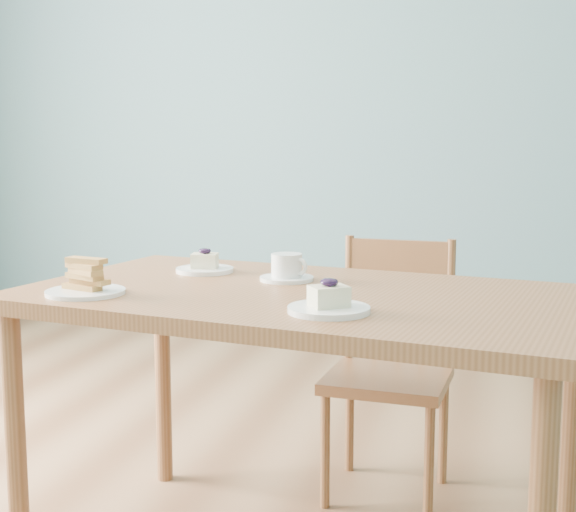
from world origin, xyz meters
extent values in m
cube|color=slate|center=(0.00, 2.50, 1.35)|extent=(5.00, 0.01, 2.70)
cube|color=brown|center=(0.24, -0.01, 0.73)|extent=(1.50, 1.01, 0.04)
cylinder|color=brown|center=(-0.44, -0.25, 0.35)|extent=(0.05, 0.05, 0.71)
cylinder|color=brown|center=(-0.33, 0.42, 0.35)|extent=(0.05, 0.05, 0.71)
cylinder|color=brown|center=(0.93, 0.22, 0.35)|extent=(0.05, 0.05, 0.71)
cube|color=brown|center=(0.40, 0.50, 0.38)|extent=(0.39, 0.38, 0.04)
cylinder|color=brown|center=(0.23, 0.36, 0.18)|extent=(0.03, 0.03, 0.36)
cylinder|color=brown|center=(0.55, 0.34, 0.18)|extent=(0.03, 0.03, 0.36)
cylinder|color=brown|center=(0.25, 0.66, 0.18)|extent=(0.03, 0.03, 0.36)
cylinder|color=brown|center=(0.57, 0.63, 0.18)|extent=(0.03, 0.03, 0.36)
cylinder|color=brown|center=(0.24, 0.67, 0.60)|extent=(0.03, 0.03, 0.41)
cylinder|color=brown|center=(0.58, 0.64, 0.60)|extent=(0.03, 0.03, 0.41)
cube|color=brown|center=(0.41, 0.65, 0.72)|extent=(0.32, 0.04, 0.16)
cylinder|color=brown|center=(0.33, 0.66, 0.52)|extent=(0.01, 0.01, 0.25)
cylinder|color=brown|center=(0.41, 0.65, 0.52)|extent=(0.01, 0.01, 0.25)
cylinder|color=brown|center=(0.49, 0.65, 0.52)|extent=(0.01, 0.01, 0.25)
cylinder|color=white|center=(0.37, -0.24, 0.75)|extent=(0.18, 0.18, 0.01)
cube|color=beige|center=(0.37, -0.24, 0.78)|extent=(0.10, 0.10, 0.05)
ellipsoid|color=black|center=(0.37, -0.24, 0.81)|extent=(0.04, 0.04, 0.02)
sphere|color=black|center=(0.38, -0.24, 0.81)|extent=(0.02, 0.02, 0.02)
sphere|color=black|center=(0.36, -0.24, 0.81)|extent=(0.02, 0.02, 0.02)
sphere|color=black|center=(0.37, -0.25, 0.81)|extent=(0.02, 0.02, 0.02)
cylinder|color=white|center=(-0.10, 0.20, 0.75)|extent=(0.17, 0.17, 0.01)
cube|color=beige|center=(-0.10, 0.20, 0.78)|extent=(0.08, 0.07, 0.04)
ellipsoid|color=black|center=(-0.10, 0.20, 0.81)|extent=(0.04, 0.04, 0.02)
sphere|color=black|center=(-0.09, 0.21, 0.81)|extent=(0.01, 0.01, 0.01)
sphere|color=black|center=(-0.11, 0.21, 0.81)|extent=(0.01, 0.01, 0.01)
sphere|color=black|center=(-0.09, 0.19, 0.81)|extent=(0.01, 0.01, 0.01)
cylinder|color=white|center=(0.17, 0.13, 0.75)|extent=(0.15, 0.15, 0.01)
cylinder|color=white|center=(0.17, 0.13, 0.79)|extent=(0.11, 0.11, 0.06)
cylinder|color=#9B7545|center=(0.17, 0.13, 0.81)|extent=(0.07, 0.07, 0.00)
torus|color=white|center=(0.21, 0.12, 0.79)|extent=(0.05, 0.03, 0.05)
cylinder|color=white|center=(-0.26, -0.19, 0.75)|extent=(0.19, 0.19, 0.01)
camera|label=1|loc=(0.73, -1.94, 1.12)|focal=50.00mm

